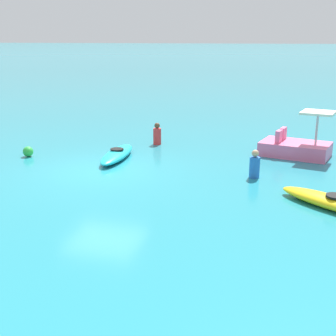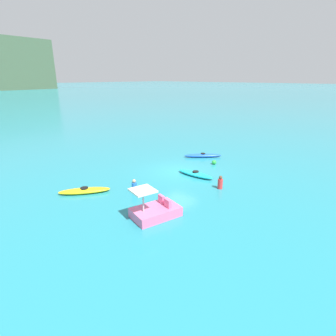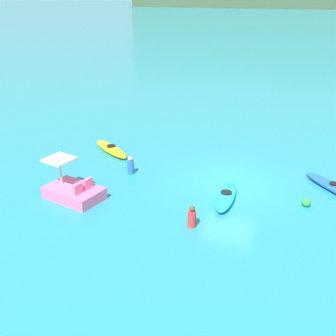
{
  "view_description": "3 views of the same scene",
  "coord_description": "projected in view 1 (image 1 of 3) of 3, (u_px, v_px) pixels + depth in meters",
  "views": [
    {
      "loc": [
        -5.66,
        13.23,
        4.19
      ],
      "look_at": [
        -2.23,
        0.15,
        0.29
      ],
      "focal_mm": 48.75,
      "sensor_mm": 36.0,
      "label": 1
    },
    {
      "loc": [
        -14.62,
        -12.36,
        6.88
      ],
      "look_at": [
        -1.17,
        0.03,
        0.57
      ],
      "focal_mm": 28.44,
      "sensor_mm": 36.0,
      "label": 2
    },
    {
      "loc": [
        3.02,
        -17.05,
        8.44
      ],
      "look_at": [
        -3.16,
        0.21,
        0.24
      ],
      "focal_mm": 44.39,
      "sensor_mm": 36.0,
      "label": 3
    }
  ],
  "objects": [
    {
      "name": "pedal_boat_pink",
      "position": [
        296.0,
        147.0,
        16.61
      ],
      "size": [
        2.69,
        2.02,
        1.68
      ],
      "color": "pink",
      "rests_on": "ground_plane"
    },
    {
      "name": "ground_plane",
      "position": [
        103.0,
        171.0,
        14.84
      ],
      "size": [
        600.0,
        600.0,
        0.0
      ],
      "primitive_type": "plane",
      "color": "teal"
    },
    {
      "name": "person_by_kayaks",
      "position": [
        157.0,
        135.0,
        18.37
      ],
      "size": [
        0.45,
        0.45,
        0.88
      ],
      "color": "red",
      "rests_on": "ground_plane"
    },
    {
      "name": "person_near_shore",
      "position": [
        255.0,
        165.0,
        14.0
      ],
      "size": [
        0.36,
        0.36,
        0.88
      ],
      "color": "blue",
      "rests_on": "ground_plane"
    },
    {
      "name": "kayak_yellow",
      "position": [
        335.0,
        203.0,
        11.48
      ],
      "size": [
        2.97,
        2.43,
        0.37
      ],
      "color": "yellow",
      "rests_on": "ground_plane"
    },
    {
      "name": "kayak_cyan",
      "position": [
        117.0,
        154.0,
        16.24
      ],
      "size": [
        0.9,
        2.94,
        0.37
      ],
      "color": "#19B7C6",
      "rests_on": "ground_plane"
    },
    {
      "name": "buoy_green",
      "position": [
        28.0,
        152.0,
        16.53
      ],
      "size": [
        0.37,
        0.37,
        0.37
      ],
      "primitive_type": "sphere",
      "color": "green",
      "rests_on": "ground_plane"
    }
  ]
}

